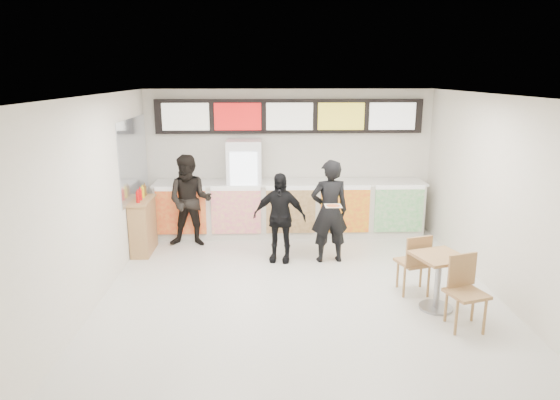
{
  "coord_description": "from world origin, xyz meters",
  "views": [
    {
      "loc": [
        -0.54,
        -6.94,
        3.29
      ],
      "look_at": [
        -0.27,
        1.2,
        1.23
      ],
      "focal_mm": 32.0,
      "sensor_mm": 36.0,
      "label": 1
    }
  ],
  "objects_px": {
    "customer_left": "(190,201)",
    "customer_mid": "(279,217)",
    "condiment_ledge": "(143,225)",
    "service_counter": "(290,208)",
    "drinks_fridge": "(245,188)",
    "cafe_table": "(439,272)",
    "customer_main": "(329,211)"
  },
  "relations": [
    {
      "from": "drinks_fridge",
      "to": "condiment_ledge",
      "type": "height_order",
      "value": "drinks_fridge"
    },
    {
      "from": "customer_mid",
      "to": "condiment_ledge",
      "type": "distance_m",
      "value": 2.62
    },
    {
      "from": "customer_left",
      "to": "condiment_ledge",
      "type": "height_order",
      "value": "customer_left"
    },
    {
      "from": "customer_main",
      "to": "drinks_fridge",
      "type": "bearing_deg",
      "value": -51.49
    },
    {
      "from": "cafe_table",
      "to": "condiment_ledge",
      "type": "relative_size",
      "value": 1.4
    },
    {
      "from": "customer_left",
      "to": "condiment_ledge",
      "type": "xyz_separation_m",
      "value": [
        -0.84,
        -0.36,
        -0.38
      ]
    },
    {
      "from": "drinks_fridge",
      "to": "condiment_ledge",
      "type": "xyz_separation_m",
      "value": [
        -1.88,
        -0.98,
        -0.48
      ]
    },
    {
      "from": "drinks_fridge",
      "to": "cafe_table",
      "type": "xyz_separation_m",
      "value": [
        2.87,
        -3.52,
        -0.43
      ]
    },
    {
      "from": "customer_mid",
      "to": "cafe_table",
      "type": "bearing_deg",
      "value": -31.19
    },
    {
      "from": "drinks_fridge",
      "to": "customer_main",
      "type": "relative_size",
      "value": 1.08
    },
    {
      "from": "customer_left",
      "to": "customer_mid",
      "type": "xyz_separation_m",
      "value": [
        1.71,
        -0.9,
        -0.09
      ]
    },
    {
      "from": "service_counter",
      "to": "condiment_ledge",
      "type": "relative_size",
      "value": 4.53
    },
    {
      "from": "customer_mid",
      "to": "cafe_table",
      "type": "relative_size",
      "value": 0.94
    },
    {
      "from": "service_counter",
      "to": "cafe_table",
      "type": "relative_size",
      "value": 3.24
    },
    {
      "from": "service_counter",
      "to": "customer_mid",
      "type": "height_order",
      "value": "customer_mid"
    },
    {
      "from": "customer_left",
      "to": "cafe_table",
      "type": "distance_m",
      "value": 4.88
    },
    {
      "from": "drinks_fridge",
      "to": "customer_left",
      "type": "relative_size",
      "value": 1.11
    },
    {
      "from": "drinks_fridge",
      "to": "customer_mid",
      "type": "xyz_separation_m",
      "value": [
        0.67,
        -1.51,
        -0.19
      ]
    },
    {
      "from": "drinks_fridge",
      "to": "customer_left",
      "type": "bearing_deg",
      "value": -149.3
    },
    {
      "from": "drinks_fridge",
      "to": "customer_mid",
      "type": "relative_size",
      "value": 1.23
    },
    {
      "from": "service_counter",
      "to": "customer_left",
      "type": "bearing_deg",
      "value": -163.05
    },
    {
      "from": "cafe_table",
      "to": "customer_main",
      "type": "bearing_deg",
      "value": 106.34
    },
    {
      "from": "service_counter",
      "to": "condiment_ledge",
      "type": "xyz_separation_m",
      "value": [
        -2.82,
        -0.96,
        -0.05
      ]
    },
    {
      "from": "service_counter",
      "to": "drinks_fridge",
      "type": "distance_m",
      "value": 1.03
    },
    {
      "from": "customer_mid",
      "to": "customer_left",
      "type": "bearing_deg",
      "value": 163.55
    },
    {
      "from": "drinks_fridge",
      "to": "condiment_ledge",
      "type": "bearing_deg",
      "value": -152.52
    },
    {
      "from": "customer_left",
      "to": "customer_mid",
      "type": "relative_size",
      "value": 1.11
    },
    {
      "from": "condiment_ledge",
      "to": "customer_left",
      "type": "bearing_deg",
      "value": 23.22
    },
    {
      "from": "condiment_ledge",
      "to": "customer_main",
      "type": "bearing_deg",
      "value": -9.66
    },
    {
      "from": "service_counter",
      "to": "customer_main",
      "type": "bearing_deg",
      "value": -68.2
    },
    {
      "from": "customer_mid",
      "to": "condiment_ledge",
      "type": "xyz_separation_m",
      "value": [
        -2.55,
        0.53,
        -0.28
      ]
    },
    {
      "from": "customer_main",
      "to": "customer_left",
      "type": "xyz_separation_m",
      "value": [
        -2.6,
        0.95,
        -0.03
      ]
    }
  ]
}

